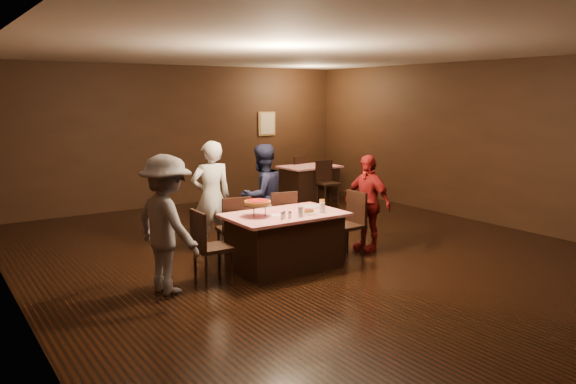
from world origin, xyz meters
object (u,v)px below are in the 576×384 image
object	(u,v)px
chair_back_far	(294,176)
diner_red_shirt	(367,203)
chair_far_right	(279,221)
glass_front_left	(300,212)
main_table	(285,241)
plate_empty	(311,207)
diner_grey_knit	(167,224)
diner_white_jacket	(211,197)
glass_front_right	(322,208)
chair_back_near	(328,182)
glass_amber	(322,204)
chair_end_right	(347,224)
diner_navy_hoodie	(262,196)
chair_end_left	(213,246)
chair_far_left	(233,228)
back_table	(309,182)
pizza_stand	(258,203)

from	to	relation	value
chair_back_far	diner_red_shirt	xyz separation A→B (m)	(-1.82, -4.59, 0.27)
chair_far_right	glass_front_left	bearing A→B (deg)	83.11
main_table	plate_empty	world-z (taller)	plate_empty
diner_grey_knit	glass_front_left	size ratio (longest dim) A/B	11.97
diner_white_jacket	glass_front_right	distance (m)	1.80
glass_front_left	glass_front_right	size ratio (longest dim) A/B	1.00
glass_front_left	glass_front_right	world-z (taller)	same
chair_back_near	plate_empty	size ratio (longest dim) A/B	3.80
glass_amber	main_table	bearing A→B (deg)	175.24
chair_back_far	glass_front_right	bearing A→B (deg)	47.92
main_table	chair_end_right	size ratio (longest dim) A/B	1.68
plate_empty	chair_back_far	bearing A→B (deg)	57.92
diner_red_shirt	glass_front_right	bearing A→B (deg)	-81.41
chair_back_far	diner_white_jacket	xyz separation A→B (m)	(-3.84, -3.36, 0.37)
glass_amber	glass_front_right	bearing A→B (deg)	-126.87
diner_navy_hoodie	chair_end_left	bearing A→B (deg)	28.87
chair_far_left	chair_end_right	xyz separation A→B (m)	(1.50, -0.75, 0.00)
chair_end_right	diner_white_jacket	bearing A→B (deg)	-130.13
back_table	glass_front_right	bearing A→B (deg)	-124.18
chair_back_far	glass_front_left	size ratio (longest dim) A/B	6.79
chair_back_far	pizza_stand	world-z (taller)	pizza_stand
back_table	glass_amber	world-z (taller)	glass_amber
glass_amber	diner_navy_hoodie	bearing A→B (deg)	103.02
main_table	pizza_stand	distance (m)	0.70
chair_far_left	main_table	bearing A→B (deg)	129.24
diner_navy_hoodie	glass_amber	size ratio (longest dim) A/B	11.60
chair_back_far	plate_empty	bearing A→B (deg)	46.64
diner_navy_hoodie	diner_grey_knit	bearing A→B (deg)	19.72
chair_far_left	glass_front_right	size ratio (longest dim) A/B	6.79
diner_grey_knit	pizza_stand	bearing A→B (deg)	-99.41
diner_navy_hoodie	back_table	bearing A→B (deg)	-145.63
diner_grey_knit	diner_red_shirt	world-z (taller)	diner_grey_knit
chair_back_near	back_table	bearing A→B (deg)	97.46
chair_end_left	diner_grey_knit	distance (m)	0.70
back_table	glass_amber	size ratio (longest dim) A/B	9.29
chair_far_right	diner_white_jacket	bearing A→B (deg)	-20.60
diner_grey_knit	chair_end_right	bearing A→B (deg)	-101.65
chair_end_right	pizza_stand	bearing A→B (deg)	-92.48
plate_empty	glass_front_right	size ratio (longest dim) A/B	1.79
chair_back_near	pizza_stand	xyz separation A→B (m)	(-3.77, -3.31, 0.48)
chair_far_left	diner_grey_knit	world-z (taller)	diner_grey_knit
chair_end_left	chair_end_right	distance (m)	2.20
diner_navy_hoodie	glass_front_right	world-z (taller)	diner_navy_hoodie
diner_red_shirt	glass_amber	world-z (taller)	diner_red_shirt
pizza_stand	glass_front_left	world-z (taller)	pizza_stand
diner_red_shirt	plate_empty	bearing A→B (deg)	-102.08
diner_white_jacket	pizza_stand	size ratio (longest dim) A/B	4.47
chair_end_right	glass_front_left	distance (m)	1.15
chair_end_right	chair_back_near	bearing A→B (deg)	145.30
diner_white_jacket	glass_amber	world-z (taller)	diner_white_jacket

